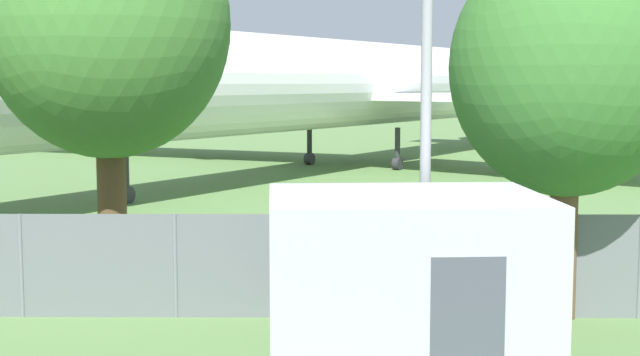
# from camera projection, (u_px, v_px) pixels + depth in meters

# --- Properties ---
(perimeter_fence) EXTENTS (56.07, 0.07, 1.73)m
(perimeter_fence) POSITION_uv_depth(u_px,v_px,m) (175.00, 266.00, 14.64)
(perimeter_fence) COLOR slate
(perimeter_fence) RESTS_ON ground
(airplane) EXTENTS (35.43, 42.08, 11.57)m
(airplane) POSITION_uv_depth(u_px,v_px,m) (336.00, 85.00, 39.14)
(airplane) COLOR white
(airplane) RESTS_ON ground
(portable_cabin) EXTENTS (3.54, 2.79, 2.49)m
(portable_cabin) POSITION_uv_depth(u_px,v_px,m) (405.00, 293.00, 11.18)
(portable_cabin) COLOR silver
(portable_cabin) RESTS_ON ground
(tree_near_hangar) EXTENTS (4.98, 4.98, 7.79)m
(tree_near_hangar) POSITION_uv_depth(u_px,v_px,m) (108.00, 25.00, 18.02)
(tree_near_hangar) COLOR brown
(tree_near_hangar) RESTS_ON ground
(tree_left_of_cabin) EXTENTS (3.80, 3.80, 6.21)m
(tree_left_of_cabin) POSITION_uv_depth(u_px,v_px,m) (568.00, 68.00, 14.29)
(tree_left_of_cabin) COLOR brown
(tree_left_of_cabin) RESTS_ON ground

